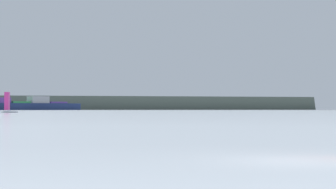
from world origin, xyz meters
The scene contains 4 objects.
ground_plane centered at (0.00, 0.00, 0.00)m, with size 4000.00×4000.00×0.00m, color #9EA8B2.
cargo_ship centered at (-75.35, 784.87, 7.81)m, with size 181.29×100.86×34.07m.
distant_headland centered at (426.42, 1120.50, 12.08)m, with size 1308.84×414.30×24.16m, color #4C564C.
small_sailboat centered at (-28.54, 203.79, 0.88)m, with size 6.73×5.51×9.38m.
Camera 1 is at (-6.75, -14.93, 1.56)m, focal length 56.74 mm.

